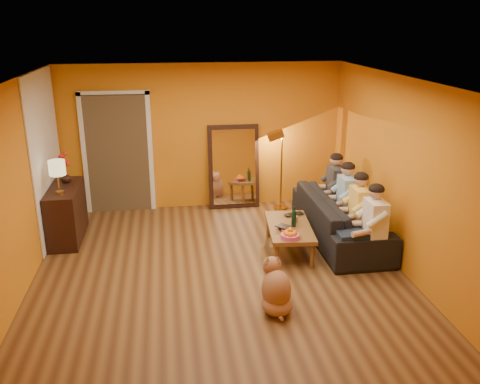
{
  "coord_description": "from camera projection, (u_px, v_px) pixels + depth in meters",
  "views": [
    {
      "loc": [
        -0.64,
        -6.18,
        3.3
      ],
      "look_at": [
        0.35,
        0.5,
        1.0
      ],
      "focal_mm": 38.0,
      "sensor_mm": 36.0,
      "label": 1
    }
  ],
  "objects": [
    {
      "name": "person_far_right",
      "position": [
        336.0,
        189.0,
        8.5
      ],
      "size": [
        0.7,
        0.44,
        1.22
      ],
      "primitive_type": null,
      "color": "#302F34",
      "rests_on": "sofa"
    },
    {
      "name": "white_accent",
      "position": [
        46.0,
        156.0,
        7.81
      ],
      "size": [
        0.02,
        1.9,
        2.58
      ],
      "primitive_type": "cube",
      "color": "white",
      "rests_on": "wall_left"
    },
    {
      "name": "book_upper",
      "position": [
        281.0,
        228.0,
        7.25
      ],
      "size": [
        0.27,
        0.28,
        0.02
      ],
      "primitive_type": "imported",
      "rotation": [
        0.0,
        0.0,
        0.72
      ],
      "color": "black",
      "rests_on": "book_mid"
    },
    {
      "name": "doorway_recess",
      "position": [
        118.0,
        153.0,
        9.04
      ],
      "size": [
        1.06,
        0.3,
        2.1
      ],
      "primitive_type": "cube",
      "color": "#3F2D19",
      "rests_on": "floor"
    },
    {
      "name": "dog",
      "position": [
        276.0,
        286.0,
        5.96
      ],
      "size": [
        0.52,
        0.65,
        0.67
      ],
      "primitive_type": null,
      "rotation": [
        0.0,
        0.0,
        0.31
      ],
      "color": "#AE744E",
      "rests_on": "floor"
    },
    {
      "name": "person_mid_right",
      "position": [
        347.0,
        200.0,
        7.98
      ],
      "size": [
        0.7,
        0.44,
        1.22
      ],
      "primitive_type": null,
      "color": "#8DB4DA",
      "rests_on": "sofa"
    },
    {
      "name": "book_lower",
      "position": [
        280.0,
        231.0,
        7.27
      ],
      "size": [
        0.2,
        0.26,
        0.02
      ],
      "primitive_type": "imported",
      "rotation": [
        0.0,
        0.0,
        0.08
      ],
      "color": "black",
      "rests_on": "coffee_table"
    },
    {
      "name": "laptop",
      "position": [
        295.0,
        215.0,
        7.83
      ],
      "size": [
        0.36,
        0.28,
        0.02
      ],
      "primitive_type": "imported",
      "rotation": [
        0.0,
        0.0,
        0.28
      ],
      "color": "black",
      "rests_on": "coffee_table"
    },
    {
      "name": "sofa",
      "position": [
        340.0,
        218.0,
        7.96
      ],
      "size": [
        2.4,
        0.94,
        0.7
      ],
      "primitive_type": "imported",
      "rotation": [
        0.0,
        0.0,
        1.57
      ],
      "color": "black",
      "rests_on": "floor"
    },
    {
      "name": "person_far_left",
      "position": [
        375.0,
        226.0,
        6.96
      ],
      "size": [
        0.7,
        0.44,
        1.22
      ],
      "primitive_type": null,
      "color": "silver",
      "rests_on": "sofa"
    },
    {
      "name": "room_shell",
      "position": [
        216.0,
        175.0,
        6.86
      ],
      "size": [
        5.0,
        5.5,
        2.6
      ],
      "color": "brown",
      "rests_on": "ground"
    },
    {
      "name": "mirror_frame",
      "position": [
        234.0,
        167.0,
        9.23
      ],
      "size": [
        0.92,
        0.27,
        1.51
      ],
      "primitive_type": "cube",
      "rotation": [
        -0.14,
        0.0,
        0.0
      ],
      "color": "black",
      "rests_on": "floor"
    },
    {
      "name": "person_mid_left",
      "position": [
        360.0,
        212.0,
        7.47
      ],
      "size": [
        0.7,
        0.44,
        1.22
      ],
      "primitive_type": null,
      "color": "#F6CB52",
      "rests_on": "sofa"
    },
    {
      "name": "tumbler",
      "position": [
        295.0,
        219.0,
        7.6
      ],
      "size": [
        0.12,
        0.12,
        0.09
      ],
      "primitive_type": "imported",
      "rotation": [
        0.0,
        0.0,
        -0.25
      ],
      "color": "#B27F3F",
      "rests_on": "coffee_table"
    },
    {
      "name": "fruit_bowl",
      "position": [
        290.0,
        233.0,
        7.02
      ],
      "size": [
        0.26,
        0.26,
        0.16
      ],
      "primitive_type": null,
      "color": "#E35091",
      "rests_on": "coffee_table"
    },
    {
      "name": "sideboard",
      "position": [
        67.0,
        213.0,
        7.94
      ],
      "size": [
        0.44,
        1.18,
        0.85
      ],
      "primitive_type": "cube",
      "color": "black",
      "rests_on": "floor"
    },
    {
      "name": "floor_lamp",
      "position": [
        281.0,
        171.0,
        9.1
      ],
      "size": [
        0.32,
        0.27,
        1.44
      ],
      "primitive_type": null,
      "rotation": [
        0.0,
        0.0,
        -0.1
      ],
      "color": "#BE8E37",
      "rests_on": "floor"
    },
    {
      "name": "door_jamb_left",
      "position": [
        84.0,
        155.0,
        8.85
      ],
      "size": [
        0.08,
        0.06,
        2.2
      ],
      "primitive_type": "cube",
      "color": "white",
      "rests_on": "wall_back"
    },
    {
      "name": "coffee_table",
      "position": [
        289.0,
        238.0,
        7.55
      ],
      "size": [
        0.73,
        1.27,
        0.42
      ],
      "primitive_type": null,
      "rotation": [
        0.0,
        0.0,
        -0.1
      ],
      "color": "brown",
      "rests_on": "floor"
    },
    {
      "name": "flowers",
      "position": [
        64.0,
        160.0,
        7.92
      ],
      "size": [
        0.17,
        0.17,
        0.51
      ],
      "primitive_type": null,
      "color": "red",
      "rests_on": "vase"
    },
    {
      "name": "wine_bottle",
      "position": [
        294.0,
        217.0,
        7.39
      ],
      "size": [
        0.07,
        0.07,
        0.31
      ],
      "primitive_type": "cylinder",
      "color": "black",
      "rests_on": "coffee_table"
    },
    {
      "name": "book_mid",
      "position": [
        281.0,
        229.0,
        7.27
      ],
      "size": [
        0.18,
        0.23,
        0.02
      ],
      "primitive_type": "imported",
      "rotation": [
        0.0,
        0.0,
        -0.09
      ],
      "color": "red",
      "rests_on": "book_lower"
    },
    {
      "name": "door_header",
      "position": [
        113.0,
        93.0,
        8.58
      ],
      "size": [
        1.22,
        0.06,
        0.08
      ],
      "primitive_type": "cube",
      "color": "white",
      "rests_on": "wall_back"
    },
    {
      "name": "door_jamb_right",
      "position": [
        151.0,
        153.0,
        9.01
      ],
      "size": [
        0.08,
        0.06,
        2.2
      ],
      "primitive_type": "cube",
      "color": "white",
      "rests_on": "wall_back"
    },
    {
      "name": "mirror_glass",
      "position": [
        234.0,
        167.0,
        9.19
      ],
      "size": [
        0.78,
        0.21,
        1.35
      ],
      "primitive_type": "cube",
      "rotation": [
        -0.14,
        0.0,
        0.0
      ],
      "color": "white",
      "rests_on": "mirror_frame"
    },
    {
      "name": "table_lamp",
      "position": [
        58.0,
        177.0,
        7.44
      ],
      "size": [
        0.24,
        0.24,
        0.51
      ],
      "primitive_type": null,
      "color": "beige",
      "rests_on": "sideboard"
    },
    {
      "name": "vase",
      "position": [
        66.0,
        177.0,
        8.01
      ],
      "size": [
        0.17,
        0.17,
        0.17
      ],
      "primitive_type": "imported",
      "color": "black",
      "rests_on": "sideboard"
    }
  ]
}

